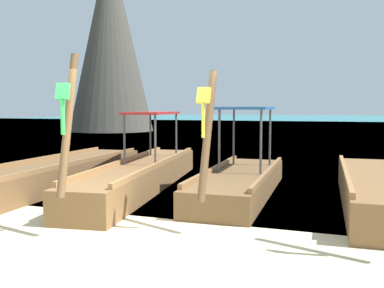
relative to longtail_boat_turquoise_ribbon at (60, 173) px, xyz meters
The scene contains 7 objects.
ground 4.65m from the longtail_boat_turquoise_ribbon, 41.72° to the right, with size 120.00×120.00×0.00m, color beige.
sea_water 58.08m from the longtail_boat_turquoise_ribbon, 86.58° to the left, with size 120.00×120.00×0.00m, color teal.
longtail_boat_turquoise_ribbon is the anchor object (origin of this frame).
longtail_boat_green_ribbon 2.13m from the longtail_boat_turquoise_ribbon, ahead, with size 2.05×7.38×2.74m.
longtail_boat_yellow_ribbon 4.46m from the longtail_boat_turquoise_ribbon, ahead, with size 1.47×5.68×2.51m.
longtail_boat_orange_ribbon 7.16m from the longtail_boat_turquoise_ribbon, ahead, with size 1.40×6.06×2.65m.
karst_rock 26.88m from the longtail_boat_turquoise_ribbon, 117.73° to the left, with size 7.49×6.97×15.76m.
Camera 1 is at (3.06, -5.51, 1.89)m, focal length 39.59 mm.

